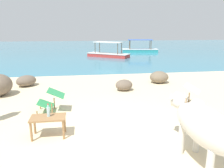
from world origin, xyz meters
TOP-DOWN VIEW (x-y plane):
  - sand_beach at (0.00, 0.00)m, footprint 18.00×14.00m
  - water_surface at (0.00, 22.00)m, footprint 60.00×36.00m
  - cow at (1.44, -0.99)m, footprint 0.67×2.03m
  - low_bench_table at (-1.37, 0.46)m, footprint 0.76×0.44m
  - bottle at (-1.36, 0.48)m, footprint 0.07×0.07m
  - deck_chair_near at (-1.50, 1.98)m, footprint 0.78×0.56m
  - deck_chair_far at (2.66, 1.99)m, footprint 0.93×0.88m
  - shore_rock_large at (1.04, 3.89)m, footprint 0.72×0.60m
  - shore_rock_medium at (2.83, 4.88)m, footprint 0.90×0.80m
  - shore_rock_small at (-2.91, 5.14)m, footprint 1.07×1.07m
  - boat_red at (1.77, 14.45)m, footprint 3.67×3.06m
  - boat_teal at (5.57, 18.01)m, footprint 3.80×1.70m

SIDE VIEW (x-z plane):
  - water_surface at x=0.00m, z-range -0.01..0.01m
  - sand_beach at x=0.00m, z-range 0.00..0.04m
  - shore_rock_large at x=1.04m, z-range 0.04..0.48m
  - shore_rock_small at x=-2.91m, z-range 0.04..0.50m
  - boat_red at x=1.77m, z-range -0.35..0.94m
  - boat_teal at x=5.57m, z-range -0.35..0.94m
  - shore_rock_medium at x=2.83m, z-range 0.04..0.56m
  - deck_chair_near at x=-1.50m, z-range 0.08..0.77m
  - deck_chair_far at x=2.66m, z-range 0.08..0.77m
  - low_bench_table at x=-1.37m, z-range 0.19..0.67m
  - bottle at x=-1.36m, z-range 0.48..0.78m
  - cow at x=1.44m, z-range 0.22..1.37m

